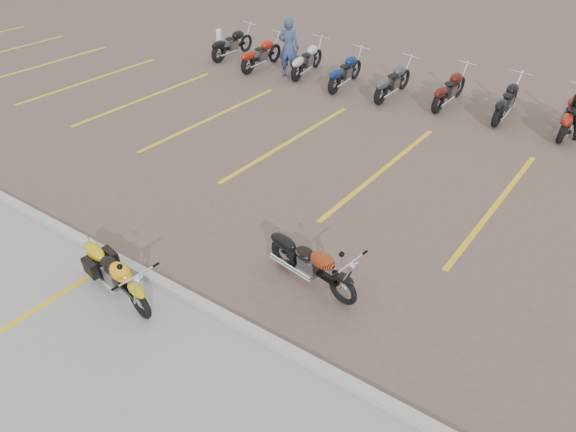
% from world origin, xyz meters
% --- Properties ---
extents(ground, '(100.00, 100.00, 0.00)m').
position_xyz_m(ground, '(0.00, 0.00, 0.00)').
color(ground, brown).
rests_on(ground, ground).
extents(concrete_apron, '(60.00, 5.00, 0.01)m').
position_xyz_m(concrete_apron, '(0.00, -4.50, 0.01)').
color(concrete_apron, '#9E9B93').
rests_on(concrete_apron, ground).
extents(curb, '(60.00, 0.18, 0.12)m').
position_xyz_m(curb, '(0.00, -2.00, 0.06)').
color(curb, '#ADAAA3').
rests_on(curb, ground).
extents(parking_stripes, '(38.00, 5.50, 0.01)m').
position_xyz_m(parking_stripes, '(0.00, 4.00, 0.00)').
color(parking_stripes, gold).
rests_on(parking_stripes, ground).
extents(yellow_cruiser, '(1.98, 0.51, 0.82)m').
position_xyz_m(yellow_cruiser, '(-1.50, -2.57, 0.41)').
color(yellow_cruiser, black).
rests_on(yellow_cruiser, ground).
extents(flame_cruiser, '(1.96, 0.47, 0.81)m').
position_xyz_m(flame_cruiser, '(0.94, -0.43, 0.40)').
color(flame_cruiser, black).
rests_on(flame_cruiser, ground).
extents(person_a, '(0.81, 0.65, 1.93)m').
position_xyz_m(person_a, '(-5.73, 8.16, 0.96)').
color(person_a, navy).
rests_on(person_a, ground).
extents(bollard, '(0.18, 0.18, 1.00)m').
position_xyz_m(bollard, '(-9.04, 8.44, 0.50)').
color(bollard, white).
rests_on(bollard, ground).
extents(bg_bike_row, '(20.60, 2.04, 1.10)m').
position_xyz_m(bg_bike_row, '(1.26, 8.57, 0.55)').
color(bg_bike_row, black).
rests_on(bg_bike_row, ground).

